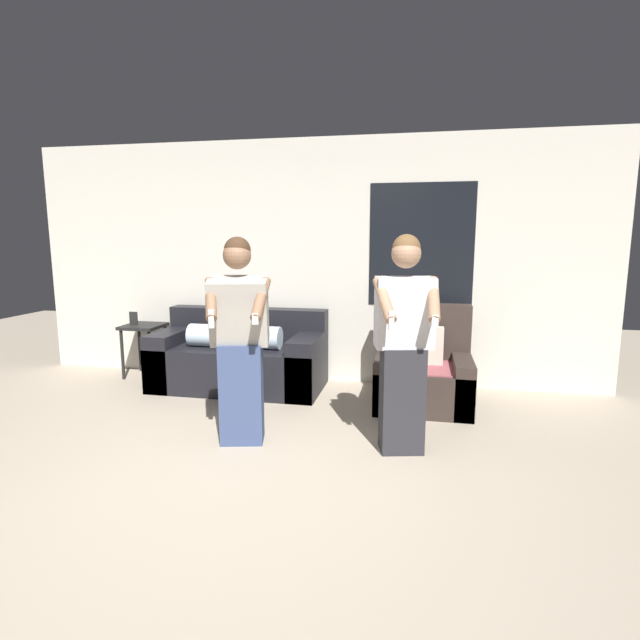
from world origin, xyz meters
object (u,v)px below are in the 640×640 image
(couch, at_px, (240,359))
(armchair, at_px, (423,373))
(person_right, at_px, (404,345))
(side_table, at_px, (144,334))
(person_left, at_px, (240,342))

(couch, distance_m, armchair, 1.98)
(armchair, distance_m, person_right, 1.27)
(side_table, relative_size, person_right, 0.46)
(person_left, bearing_deg, person_right, 4.35)
(couch, bearing_deg, side_table, 171.12)
(person_left, relative_size, person_right, 0.99)
(couch, height_order, armchair, armchair)
(side_table, xyz_separation_m, person_left, (1.81, -1.63, 0.31))
(armchair, relative_size, person_left, 0.59)
(couch, distance_m, side_table, 1.30)
(person_left, height_order, person_right, person_right)
(person_right, bearing_deg, side_table, 153.51)
(couch, xyz_separation_m, person_right, (1.80, -1.33, 0.52))
(person_left, distance_m, person_right, 1.26)
(armchair, bearing_deg, person_right, -98.17)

